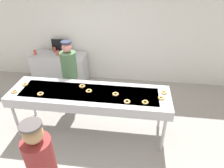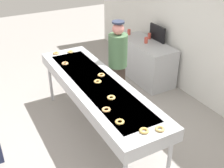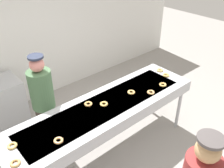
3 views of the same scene
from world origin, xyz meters
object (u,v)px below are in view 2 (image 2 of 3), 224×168
paper_cup_2 (146,40)px  glazed_donut_0 (65,63)px  glazed_donut_5 (70,52)px  glazed_donut_3 (120,122)px  glazed_donut_8 (56,53)px  worker_baker (118,61)px  prep_counter (146,61)px  glazed_donut_9 (144,131)px  glazed_donut_1 (111,98)px  paper_cup_0 (129,32)px  glazed_donut_6 (101,75)px  glazed_donut_7 (98,82)px  paper_cup_1 (149,36)px  menu_display (157,33)px  glazed_donut_2 (106,110)px  glazed_donut_4 (160,129)px  fryer_conveyor (97,88)px

paper_cup_2 → glazed_donut_0: bearing=-78.5°
glazed_donut_5 → glazed_donut_3: bearing=-7.0°
glazed_donut_8 → worker_baker: size_ratio=0.07×
glazed_donut_8 → prep_counter: 2.08m
glazed_donut_9 → paper_cup_2: size_ratio=0.90×
paper_cup_2 → glazed_donut_5: bearing=-91.2°
glazed_donut_1 → paper_cup_0: (-2.38, 1.78, -0.07)m
glazed_donut_5 → glazed_donut_6: size_ratio=1.00×
glazed_donut_8 → glazed_donut_7: bearing=7.9°
paper_cup_1 → menu_display: menu_display is taller
glazed_donut_1 → glazed_donut_2: size_ratio=1.00×
glazed_donut_5 → worker_baker: worker_baker is taller
glazed_donut_4 → paper_cup_1: glazed_donut_4 is taller
glazed_donut_6 → prep_counter: (-1.10, 1.66, -0.56)m
glazed_donut_9 → paper_cup_2: (-2.56, 1.83, -0.07)m
glazed_donut_6 → glazed_donut_0: bearing=-153.1°
glazed_donut_4 → glazed_donut_7: bearing=-174.7°
glazed_donut_1 → menu_display: 2.76m
glazed_donut_5 → glazed_donut_9: bearing=-2.8°
glazed_donut_8 → paper_cup_0: glazed_donut_8 is taller
glazed_donut_4 → paper_cup_0: size_ratio=0.90×
glazed_donut_1 → glazed_donut_8: size_ratio=1.00×
glazed_donut_6 → paper_cup_2: (-1.09, 1.63, -0.07)m
paper_cup_1 → prep_counter: bearing=-48.0°
glazed_donut_6 → menu_display: size_ratio=0.23×
glazed_donut_6 → worker_baker: size_ratio=0.07×
glazed_donut_5 → glazed_donut_7: bearing=-3.1°
glazed_donut_6 → menu_display: (-1.10, 1.93, 0.04)m
glazed_donut_6 → glazed_donut_8: (-1.20, -0.33, 0.00)m
glazed_donut_9 → paper_cup_0: glazed_donut_9 is taller
glazed_donut_7 → paper_cup_1: size_ratio=0.90×
fryer_conveyor → glazed_donut_6: size_ratio=26.12×
worker_baker → paper_cup_0: size_ratio=13.24×
glazed_donut_2 → paper_cup_2: glazed_donut_2 is taller
glazed_donut_0 → paper_cup_0: (-1.03, 1.94, -0.07)m
glazed_donut_7 → glazed_donut_5: bearing=176.9°
glazed_donut_7 → glazed_donut_6: bearing=138.7°
worker_baker → prep_counter: worker_baker is taller
fryer_conveyor → paper_cup_2: size_ratio=23.59×
glazed_donut_1 → paper_cup_2: size_ratio=0.90×
glazed_donut_1 → paper_cup_1: bearing=133.6°
glazed_donut_7 → glazed_donut_8: 1.37m
menu_display → glazed_donut_1: bearing=-50.1°
fryer_conveyor → glazed_donut_4: (1.37, 0.15, 0.11)m
worker_baker → glazed_donut_9: bearing=155.1°
worker_baker → paper_cup_2: bearing=-61.7°
glazed_donut_4 → glazed_donut_6: size_ratio=1.00×
worker_baker → menu_display: bearing=-67.1°
glazed_donut_2 → worker_baker: (-1.31, 0.93, -0.05)m
glazed_donut_3 → glazed_donut_6: size_ratio=1.00×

